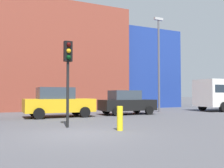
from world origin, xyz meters
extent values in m
plane|color=#47474C|center=(0.00, 0.00, 0.00)|extent=(200.00, 200.00, 0.00)
cube|color=brown|center=(0.25, 19.85, 4.99)|extent=(18.01, 13.67, 9.99)
cube|color=navy|center=(12.80, 19.85, 4.32)|extent=(7.09, 12.31, 8.64)
cylinder|color=slate|center=(0.25, 19.85, 10.99)|extent=(4.00, 4.00, 2.00)
cube|color=gold|center=(0.92, 7.15, 0.75)|extent=(4.36, 1.87, 0.83)
cube|color=#333D47|center=(0.66, 7.15, 1.53)|extent=(2.18, 1.66, 0.73)
cylinder|color=black|center=(2.32, 8.11, 0.33)|extent=(0.66, 0.23, 0.66)
cylinder|color=black|center=(2.32, 6.20, 0.33)|extent=(0.66, 0.23, 0.66)
cylinder|color=black|center=(-0.49, 8.11, 0.33)|extent=(0.66, 0.23, 0.66)
cylinder|color=black|center=(-0.49, 6.20, 0.33)|extent=(0.66, 0.23, 0.66)
cube|color=black|center=(5.87, 7.15, 0.68)|extent=(3.99, 1.71, 0.76)
cube|color=#333D47|center=(5.63, 7.15, 1.40)|extent=(2.00, 1.52, 0.67)
cylinder|color=black|center=(7.15, 8.03, 0.30)|extent=(0.61, 0.21, 0.61)
cylinder|color=black|center=(7.15, 6.28, 0.30)|extent=(0.61, 0.21, 0.61)
cylinder|color=black|center=(4.59, 8.03, 0.30)|extent=(0.61, 0.21, 0.61)
cylinder|color=black|center=(4.59, 6.28, 0.30)|extent=(0.61, 0.21, 0.61)
cylinder|color=black|center=(14.11, 8.22, 0.42)|extent=(0.84, 0.28, 0.84)
cylinder|color=black|center=(14.11, 5.88, 0.42)|extent=(0.84, 0.28, 0.84)
cylinder|color=black|center=(0.08, 1.97, 1.45)|extent=(0.12, 0.12, 2.90)
cube|color=black|center=(0.08, 1.97, 3.35)|extent=(0.37, 0.25, 0.90)
sphere|color=#3C0605|center=(0.07, 1.83, 3.63)|extent=(0.20, 0.20, 0.20)
sphere|color=#F2A514|center=(0.07, 1.83, 3.35)|extent=(0.20, 0.20, 0.20)
sphere|color=black|center=(0.07, 1.83, 3.07)|extent=(0.20, 0.20, 0.20)
cylinder|color=yellow|center=(1.74, 0.17, 0.49)|extent=(0.24, 0.24, 0.98)
cylinder|color=#59595E|center=(9.57, 8.45, 3.82)|extent=(0.16, 0.16, 7.65)
cube|color=#B2B2B2|center=(9.57, 8.45, 7.80)|extent=(0.80, 0.24, 0.20)
camera|label=1|loc=(-2.83, -8.89, 1.45)|focal=40.40mm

